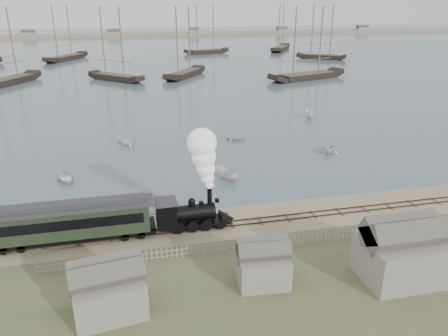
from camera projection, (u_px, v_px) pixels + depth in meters
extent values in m
plane|color=gray|center=(209.00, 217.00, 46.15)|extent=(600.00, 600.00, 0.00)
cube|color=#4D616E|center=(137.00, 50.00, 200.53)|extent=(600.00, 336.00, 0.06)
cube|color=#3B2620|center=(214.00, 228.00, 43.85)|extent=(120.00, 0.08, 0.12)
cube|color=#3B2620|center=(212.00, 223.00, 44.76)|extent=(120.00, 0.08, 0.12)
cube|color=#45372C|center=(213.00, 226.00, 44.33)|extent=(120.00, 1.80, 0.06)
cube|color=tan|center=(131.00, 36.00, 273.19)|extent=(500.00, 20.00, 1.80)
cube|color=black|center=(194.00, 222.00, 43.67)|extent=(7.21, 2.12, 0.27)
cylinder|color=black|center=(190.00, 213.00, 43.19)|extent=(4.45, 1.59, 1.59)
cube|color=black|center=(166.00, 213.00, 42.62)|extent=(1.91, 2.33, 2.44)
cube|color=#323235|center=(166.00, 202.00, 42.16)|extent=(2.12, 2.54, 0.13)
cylinder|color=black|center=(210.00, 198.00, 43.10)|extent=(0.47, 0.47, 1.70)
sphere|color=black|center=(192.00, 201.00, 42.79)|extent=(0.68, 0.68, 0.68)
cone|color=black|center=(227.00, 219.00, 44.42)|extent=(1.48, 2.12, 2.12)
cube|color=black|center=(217.00, 200.00, 43.40)|extent=(0.37, 0.37, 0.37)
cube|color=black|center=(75.00, 235.00, 41.25)|extent=(14.99, 2.46, 0.37)
cube|color=black|center=(73.00, 221.00, 40.71)|extent=(13.92, 2.68, 2.68)
cube|color=black|center=(72.00, 225.00, 39.37)|extent=(12.85, 0.06, 0.96)
cube|color=black|center=(74.00, 212.00, 41.84)|extent=(12.85, 0.06, 0.96)
cube|color=#323235|center=(72.00, 207.00, 40.20)|extent=(14.99, 2.89, 0.19)
cube|color=#323235|center=(71.00, 204.00, 40.09)|extent=(13.39, 1.28, 0.48)
imported|color=white|center=(127.00, 221.00, 44.70)|extent=(2.68, 3.55, 0.69)
imported|color=white|center=(66.00, 178.00, 55.17)|extent=(4.63, 4.03, 0.80)
imported|color=white|center=(127.00, 140.00, 68.63)|extent=(3.38, 3.64, 1.57)
imported|color=white|center=(227.00, 174.00, 55.50)|extent=(4.19, 3.07, 1.52)
imported|color=white|center=(236.00, 138.00, 71.31)|extent=(3.27, 3.86, 0.68)
imported|color=white|center=(329.00, 147.00, 65.09)|extent=(4.44, 4.42, 1.77)
imported|color=white|center=(309.00, 114.00, 84.59)|extent=(3.98, 2.27, 1.45)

